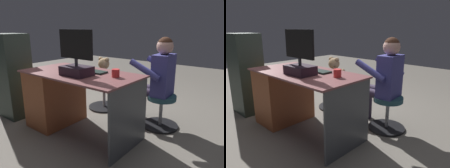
{
  "view_description": "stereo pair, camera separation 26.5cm",
  "coord_description": "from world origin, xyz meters",
  "views": [
    {
      "loc": [
        -1.74,
        1.99,
        1.26
      ],
      "look_at": [
        -0.17,
        -0.04,
        0.56
      ],
      "focal_mm": 33.65,
      "sensor_mm": 36.0,
      "label": 1
    },
    {
      "loc": [
        -1.94,
        1.82,
        1.26
      ],
      "look_at": [
        -0.17,
        -0.04,
        0.56
      ],
      "focal_mm": 33.65,
      "sensor_mm": 36.0,
      "label": 2
    }
  ],
  "objects": [
    {
      "name": "ground_plane",
      "position": [
        0.0,
        0.0,
        0.0
      ],
      "size": [
        10.0,
        10.0,
        0.0
      ],
      "primitive_type": "plane",
      "color": "slate"
    },
    {
      "name": "desk",
      "position": [
        0.38,
        0.35,
        0.39
      ],
      "size": [
        1.42,
        0.73,
        0.75
      ],
      "color": "brown",
      "rests_on": "ground_plane"
    },
    {
      "name": "monitor",
      "position": [
        -0.08,
        0.46,
        0.9
      ],
      "size": [
        0.47,
        0.23,
        0.48
      ],
      "color": "black",
      "rests_on": "desk"
    },
    {
      "name": "keyboard",
      "position": [
        -0.06,
        0.23,
        0.76
      ],
      "size": [
        0.42,
        0.14,
        0.02
      ],
      "primitive_type": "cube",
      "color": "black",
      "rests_on": "desk"
    },
    {
      "name": "computer_mouse",
      "position": [
        0.26,
        0.22,
        0.77
      ],
      "size": [
        0.06,
        0.1,
        0.04
      ],
      "primitive_type": "ellipsoid",
      "color": "#2A2B31",
      "rests_on": "desk"
    },
    {
      "name": "cup",
      "position": [
        -0.46,
        0.27,
        0.79
      ],
      "size": [
        0.08,
        0.08,
        0.09
      ],
      "primitive_type": "cylinder",
      "color": "red",
      "rests_on": "desk"
    },
    {
      "name": "tv_remote",
      "position": [
        0.15,
        0.37,
        0.76
      ],
      "size": [
        0.1,
        0.16,
        0.02
      ],
      "primitive_type": "cube",
      "rotation": [
        0.0,
        0.0,
        0.4
      ],
      "color": "black",
      "rests_on": "desk"
    },
    {
      "name": "office_chair_teddy",
      "position": [
        0.3,
        -0.44,
        0.23
      ],
      "size": [
        0.49,
        0.49,
        0.43
      ],
      "color": "black",
      "rests_on": "ground_plane"
    },
    {
      "name": "teddy_bear",
      "position": [
        0.3,
        -0.46,
        0.6
      ],
      "size": [
        0.26,
        0.27,
        0.39
      ],
      "color": "tan",
      "rests_on": "office_chair_teddy"
    },
    {
      "name": "visitor_chair",
      "position": [
        -0.7,
        -0.38,
        0.24
      ],
      "size": [
        0.46,
        0.46,
        0.43
      ],
      "color": "black",
      "rests_on": "ground_plane"
    },
    {
      "name": "person",
      "position": [
        -0.62,
        -0.39,
        0.67
      ],
      "size": [
        0.54,
        0.5,
        1.15
      ],
      "color": "#3F3F86",
      "rests_on": "ground_plane"
    },
    {
      "name": "equipment_rack",
      "position": [
        1.14,
        0.56,
        0.59
      ],
      "size": [
        0.44,
        0.36,
        1.17
      ],
      "primitive_type": "cube",
      "color": "#26312A",
      "rests_on": "ground_plane"
    }
  ]
}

